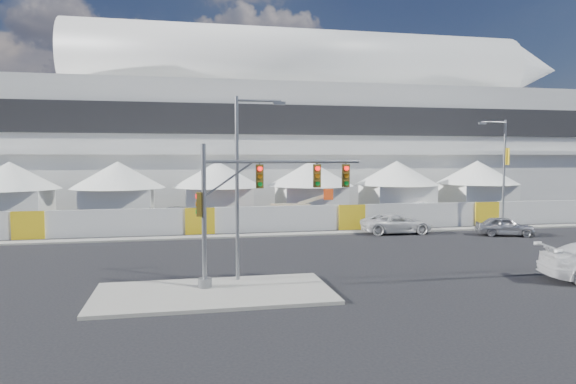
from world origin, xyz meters
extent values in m
plane|color=black|center=(0.00, 0.00, 0.00)|extent=(160.00, 160.00, 0.00)
cube|color=gray|center=(-6.00, -3.00, 0.07)|extent=(10.00, 5.00, 0.15)
cube|color=gray|center=(20.00, 12.50, 0.06)|extent=(80.00, 1.20, 0.12)
cube|color=silver|center=(8.00, 42.00, 7.00)|extent=(80.00, 24.00, 14.00)
cube|color=black|center=(8.00, 29.85, 9.80)|extent=(68.00, 0.30, 3.20)
cube|color=silver|center=(8.00, 29.60, 6.30)|extent=(72.00, 0.80, 0.50)
cylinder|color=silver|center=(8.00, 40.00, 17.78)|extent=(57.60, 8.40, 8.40)
cylinder|color=silver|center=(10.00, 40.00, 17.36)|extent=(51.60, 6.80, 6.80)
cylinder|color=silver|center=(12.00, 40.00, 16.94)|extent=(45.60, 5.20, 5.20)
cone|color=silver|center=(40.80, 40.00, 18.00)|extent=(8.00, 7.60, 7.60)
cube|color=white|center=(-22.00, 24.00, 1.50)|extent=(6.00, 6.00, 3.00)
cone|color=white|center=(-22.00, 24.00, 4.20)|extent=(8.40, 8.40, 2.40)
cube|color=white|center=(-13.00, 24.00, 1.50)|extent=(6.00, 6.00, 3.00)
cone|color=white|center=(-13.00, 24.00, 4.20)|extent=(8.40, 8.40, 2.40)
cube|color=white|center=(-4.00, 24.00, 1.50)|extent=(6.00, 6.00, 3.00)
cone|color=white|center=(-4.00, 24.00, 4.20)|extent=(8.40, 8.40, 2.40)
cube|color=white|center=(5.00, 24.00, 1.50)|extent=(6.00, 6.00, 3.00)
cone|color=white|center=(5.00, 24.00, 4.20)|extent=(8.40, 8.40, 2.40)
cube|color=white|center=(14.00, 24.00, 1.50)|extent=(6.00, 6.00, 3.00)
cone|color=white|center=(14.00, 24.00, 4.20)|extent=(8.40, 8.40, 2.40)
cube|color=white|center=(23.00, 24.00, 1.50)|extent=(6.00, 6.00, 3.00)
cone|color=white|center=(23.00, 24.00, 4.20)|extent=(8.40, 8.40, 2.40)
cube|color=silver|center=(6.00, 14.50, 1.00)|extent=(70.00, 0.25, 2.00)
imported|color=#A6A7AB|center=(16.08, 9.05, 0.70)|extent=(2.96, 4.46, 1.41)
imported|color=silver|center=(8.72, 11.75, 0.75)|extent=(2.68, 5.46, 1.49)
imported|color=silver|center=(15.37, 20.31, 0.74)|extent=(2.82, 4.77, 1.49)
imported|color=black|center=(25.01, 18.41, 0.63)|extent=(2.64, 4.01, 1.27)
imported|color=#A6A6AB|center=(-7.17, 19.57, 0.80)|extent=(3.19, 5.85, 1.61)
cylinder|color=gray|center=(-6.35, -2.22, 3.28)|extent=(0.21, 0.21, 6.27)
cylinder|color=gray|center=(-6.35, -2.22, 0.35)|extent=(0.61, 0.61, 0.40)
cylinder|color=gray|center=(-2.84, -2.22, 5.63)|extent=(7.02, 0.14, 0.14)
cube|color=#594714|center=(-3.91, -2.22, 4.99)|extent=(0.32, 0.22, 1.05)
cube|color=#594714|center=(-1.30, -2.22, 4.99)|extent=(0.32, 0.22, 1.05)
cube|color=#594714|center=(0.06, -2.22, 4.99)|extent=(0.32, 0.22, 1.05)
cube|color=#594714|center=(-6.57, -2.22, 3.81)|extent=(0.22, 0.32, 1.05)
cylinder|color=slate|center=(-4.79, -1.09, 4.38)|extent=(0.17, 0.17, 8.45)
cylinder|color=slate|center=(-3.76, -1.09, 8.41)|extent=(2.07, 0.11, 0.11)
cube|color=slate|center=(-2.82, -1.09, 8.32)|extent=(0.56, 0.23, 0.14)
cylinder|color=slate|center=(18.24, 12.50, 4.40)|extent=(0.18, 0.18, 8.79)
cylinder|color=slate|center=(17.16, 12.50, 8.60)|extent=(2.15, 0.12, 0.12)
cube|color=slate|center=(16.19, 12.50, 8.50)|extent=(0.59, 0.24, 0.15)
cube|color=yellow|center=(18.48, 12.50, 5.86)|extent=(0.03, 0.59, 1.37)
cube|color=#E84815|center=(0.55, 17.50, 0.48)|extent=(3.43, 2.21, 0.97)
cube|color=beige|center=(1.61, 17.50, 1.76)|extent=(3.30, 1.20, 0.31)
cube|color=beige|center=(3.54, 17.50, 2.29)|extent=(2.56, 0.95, 1.07)
cube|color=#E84815|center=(4.77, 17.50, 2.72)|extent=(0.98, 0.98, 0.88)
camera|label=1|loc=(-7.23, -24.58, 5.88)|focal=32.00mm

